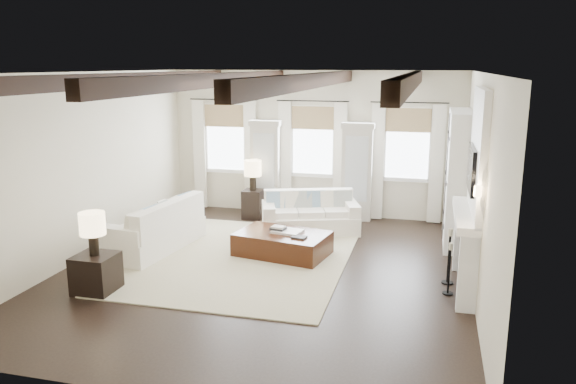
% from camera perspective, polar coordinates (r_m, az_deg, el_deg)
% --- Properties ---
extents(ground, '(7.50, 7.50, 0.00)m').
position_cam_1_polar(ground, '(9.36, -2.32, -7.95)').
color(ground, black).
rests_on(ground, ground).
extents(room_shell, '(6.54, 7.54, 3.22)m').
position_cam_1_polar(room_shell, '(9.54, 3.45, 4.20)').
color(room_shell, beige).
rests_on(room_shell, ground).
extents(area_rug, '(3.61, 4.41, 0.02)m').
position_cam_1_polar(area_rug, '(9.90, -4.68, -6.73)').
color(area_rug, '#B9B18F').
rests_on(area_rug, ground).
extents(sofa_back, '(2.09, 1.44, 0.82)m').
position_cam_1_polar(sofa_back, '(11.37, 2.23, -2.38)').
color(sofa_back, white).
rests_on(sofa_back, ground).
extents(sofa_left, '(1.22, 2.24, 0.92)m').
position_cam_1_polar(sofa_left, '(10.52, -13.23, -3.79)').
color(sofa_left, white).
rests_on(sofa_left, ground).
extents(ottoman, '(1.73, 1.26, 0.41)m').
position_cam_1_polar(ottoman, '(10.00, -0.56, -5.30)').
color(ottoman, black).
rests_on(ottoman, ground).
extents(tray, '(0.56, 0.47, 0.04)m').
position_cam_1_polar(tray, '(9.95, -0.06, -4.02)').
color(tray, white).
rests_on(tray, ottoman).
extents(book_lower, '(0.29, 0.24, 0.04)m').
position_cam_1_polar(book_lower, '(9.99, -1.00, -3.72)').
color(book_lower, '#262628').
rests_on(book_lower, tray).
extents(book_upper, '(0.25, 0.21, 0.03)m').
position_cam_1_polar(book_upper, '(9.95, -1.00, -3.57)').
color(book_upper, beige).
rests_on(book_upper, book_lower).
extents(book_loose, '(0.27, 0.22, 0.03)m').
position_cam_1_polar(book_loose, '(9.64, 1.14, -4.61)').
color(book_loose, '#262628').
rests_on(book_loose, ottoman).
extents(side_table_front, '(0.57, 0.57, 0.57)m').
position_cam_1_polar(side_table_front, '(8.89, -18.91, -7.82)').
color(side_table_front, black).
rests_on(side_table_front, ground).
extents(lamp_front, '(0.38, 0.38, 0.65)m').
position_cam_1_polar(lamp_front, '(8.67, -19.26, -3.31)').
color(lamp_front, black).
rests_on(lamp_front, side_table_front).
extents(side_table_back, '(0.42, 0.42, 0.63)m').
position_cam_1_polar(side_table_back, '(12.37, -3.55, -1.23)').
color(side_table_back, black).
rests_on(side_table_back, ground).
extents(lamp_back, '(0.38, 0.38, 0.66)m').
position_cam_1_polar(lamp_back, '(12.21, -3.60, 2.25)').
color(lamp_back, black).
rests_on(lamp_back, side_table_back).
extents(candlestick_near, '(0.16, 0.16, 0.79)m').
position_cam_1_polar(candlestick_near, '(8.65, 16.05, -7.92)').
color(candlestick_near, black).
rests_on(candlestick_near, ground).
extents(candlestick_far, '(0.18, 0.18, 0.88)m').
position_cam_1_polar(candlestick_far, '(9.04, 16.01, -6.74)').
color(candlestick_far, black).
rests_on(candlestick_far, ground).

